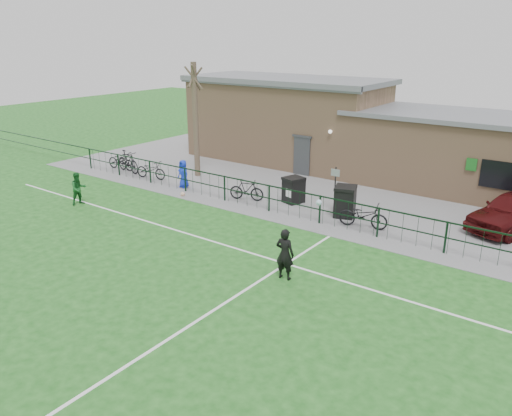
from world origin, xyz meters
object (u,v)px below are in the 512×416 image
Objects in this scene: bare_tree at (196,121)px; bicycle_e at (363,215)px; sign_post at (335,190)px; bicycle_b at (128,162)px; wheelie_bin_right at (345,202)px; bicycle_a at (121,161)px; spectator_child at (183,174)px; bicycle_c at (151,170)px; ball_ground at (183,194)px; bicycle_d at (247,190)px; wheelie_bin_left at (294,191)px; outfield_player at (79,189)px.

bare_tree is 11.08m from bicycle_e.
sign_post is 0.99× the size of bicycle_b.
bare_tree reaches higher than bicycle_e.
bicycle_a is (-13.81, -0.49, -0.10)m from wheelie_bin_right.
sign_post is at bearing -6.00° from bare_tree.
spectator_child is (5.33, -0.44, 0.19)m from bicycle_a.
bicycle_c is at bearing -175.51° from spectator_child.
spectator_child reaches higher than ball_ground.
bicycle_b is 8.36m from bicycle_d.
bicycle_d is at bearing 10.69° from spectator_child.
bicycle_e is at bearing -81.29° from bicycle_b.
bicycle_a reaches higher than ball_ground.
sign_post reaches higher than bicycle_b.
bicycle_b is at bearing 77.48° from bicycle_e.
outfield_player is at bearing -125.45° from wheelie_bin_left.
ball_ground is at bearing 97.31° from bicycle_d.
bicycle_b is 4.55m from spectator_child.
bicycle_a is at bearing 164.52° from wheelie_bin_right.
bare_tree is at bearing 51.68° from bicycle_d.
ball_ground is (1.94, -3.15, -2.90)m from bare_tree.
bicycle_b is (-10.29, -0.93, 0.06)m from wheelie_bin_left.
wheelie_bin_left is 0.57× the size of bicycle_e.
bare_tree is at bearing 121.59° from ball_ground.
wheelie_bin_left is at bearing -79.46° from bicycle_d.
wheelie_bin_right is 0.67× the size of bicycle_c.
bicycle_a is at bearing 76.91° from bicycle_e.
bicycle_d is 7.59m from outfield_player.
spectator_child is (-3.82, -0.21, 0.20)m from bicycle_d.
bicycle_a reaches higher than bicycle_d.
outfield_player is at bearing 113.22° from bicycle_d.
spectator_child is 1.58m from ball_ground.
spectator_child is at bearing 168.78° from wheelie_bin_right.
bicycle_c reaches higher than ball_ground.
spectator_child reaches higher than wheelie_bin_left.
bare_tree is at bearing 174.00° from sign_post.
bicycle_e is at bearing -10.23° from bare_tree.
bicycle_e is 1.39× the size of spectator_child.
bicycle_b is 5.61m from outfield_player.
wheelie_bin_left reaches higher than bicycle_c.
bicycle_a is at bearing -177.21° from spectator_child.
wheelie_bin_right is 0.87× the size of spectator_child.
outfield_player reaches higher than bicycle_c.
bare_tree reaches higher than bicycle_a.
ball_ground is (0.98, -1.08, -0.61)m from spectator_child.
bicycle_a is at bearing -158.94° from wheelie_bin_left.
wheelie_bin_left reaches higher than ball_ground.
ball_ground is at bearing -162.11° from sign_post.
wheelie_bin_left is 0.90× the size of wheelie_bin_right.
bicycle_c is 0.94× the size of bicycle_e.
outfield_player reaches higher than wheelie_bin_left.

